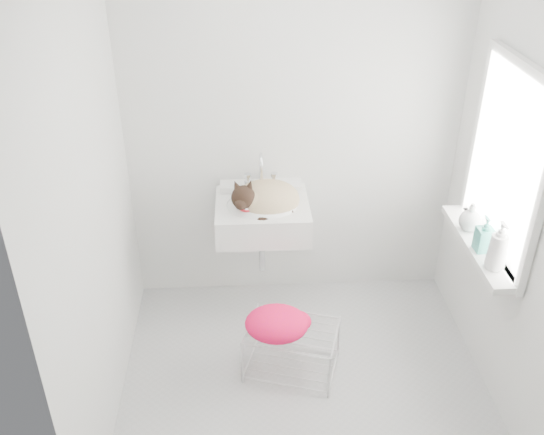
{
  "coord_description": "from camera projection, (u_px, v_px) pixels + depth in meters",
  "views": [
    {
      "loc": [
        -0.35,
        -2.64,
        2.73
      ],
      "look_at": [
        -0.17,
        0.5,
        0.88
      ],
      "focal_mm": 39.69,
      "sensor_mm": 36.0,
      "label": 1
    }
  ],
  "objects": [
    {
      "name": "right_wall",
      "position": [
        523.0,
        198.0,
        3.09
      ],
      "size": [
        0.02,
        2.0,
        2.5
      ],
      "primitive_type": "cube",
      "color": "silver",
      "rests_on": "ground"
    },
    {
      "name": "floor",
      "position": [
        304.0,
        382.0,
        3.67
      ],
      "size": [
        2.2,
        2.0,
        0.02
      ],
      "primitive_type": "cube",
      "color": "#A9A9A9",
      "rests_on": "ground"
    },
    {
      "name": "bottle_a",
      "position": [
        494.0,
        268.0,
        3.24
      ],
      "size": [
        0.1,
        0.1,
        0.24
      ],
      "primitive_type": "imported",
      "rotation": [
        0.0,
        0.0,
        0.03
      ],
      "color": "white",
      "rests_on": "windowsill"
    },
    {
      "name": "sink",
      "position": [
        262.0,
        203.0,
        3.87
      ],
      "size": [
        0.6,
        0.52,
        0.24
      ],
      "primitive_type": "cube",
      "color": "white",
      "rests_on": "back_wall"
    },
    {
      "name": "windowsill",
      "position": [
        478.0,
        245.0,
        3.47
      ],
      "size": [
        0.16,
        0.88,
        0.04
      ],
      "primitive_type": "cube",
      "color": "white",
      "rests_on": "right_wall"
    },
    {
      "name": "cat",
      "position": [
        264.0,
        199.0,
        3.83
      ],
      "size": [
        0.48,
        0.42,
        0.28
      ],
      "rotation": [
        0.0,
        0.0,
        0.18
      ],
      "color": "tan",
      "rests_on": "sink"
    },
    {
      "name": "wire_rack",
      "position": [
        292.0,
        350.0,
        3.7
      ],
      "size": [
        0.61,
        0.51,
        0.32
      ],
      "primitive_type": "cube",
      "rotation": [
        0.0,
        0.0,
        -0.3
      ],
      "color": "silver",
      "rests_on": "floor"
    },
    {
      "name": "back_wall",
      "position": [
        294.0,
        129.0,
        3.9
      ],
      "size": [
        2.2,
        0.02,
        2.5
      ],
      "primitive_type": "cube",
      "color": "silver",
      "rests_on": "ground"
    },
    {
      "name": "bottle_c",
      "position": [
        468.0,
        229.0,
        3.59
      ],
      "size": [
        0.14,
        0.14,
        0.17
      ],
      "primitive_type": "imported",
      "rotation": [
        0.0,
        0.0,
        6.22
      ],
      "color": "silver",
      "rests_on": "windowsill"
    },
    {
      "name": "towel",
      "position": [
        277.0,
        330.0,
        3.56
      ],
      "size": [
        0.4,
        0.3,
        0.16
      ],
      "primitive_type": "ellipsoid",
      "rotation": [
        0.0,
        0.0,
        -0.09
      ],
      "color": "red",
      "rests_on": "wire_rack"
    },
    {
      "name": "faucet",
      "position": [
        261.0,
        171.0,
        3.95
      ],
      "size": [
        0.22,
        0.15,
        0.22
      ],
      "primitive_type": null,
      "color": "silver",
      "rests_on": "sink"
    },
    {
      "name": "bottle_b",
      "position": [
        482.0,
        250.0,
        3.4
      ],
      "size": [
        0.1,
        0.1,
        0.21
      ],
      "primitive_type": "imported",
      "rotation": [
        0.0,
        0.0,
        3.18
      ],
      "color": "teal",
      "rests_on": "windowsill"
    },
    {
      "name": "window_glass",
      "position": [
        509.0,
        164.0,
        3.21
      ],
      "size": [
        0.01,
        0.8,
        1.0
      ],
      "primitive_type": "cube",
      "color": "white",
      "rests_on": "right_wall"
    },
    {
      "name": "left_wall",
      "position": [
        91.0,
        210.0,
        2.98
      ],
      "size": [
        0.02,
        2.0,
        2.5
      ],
      "primitive_type": "cube",
      "color": "silver",
      "rests_on": "ground"
    },
    {
      "name": "window_frame",
      "position": [
        506.0,
        164.0,
        3.21
      ],
      "size": [
        0.04,
        0.9,
        1.1
      ],
      "primitive_type": "cube",
      "color": "white",
      "rests_on": "right_wall"
    }
  ]
}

